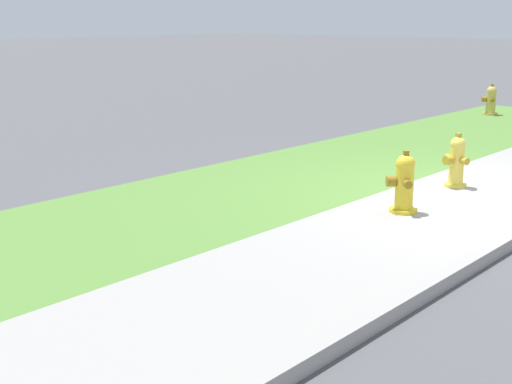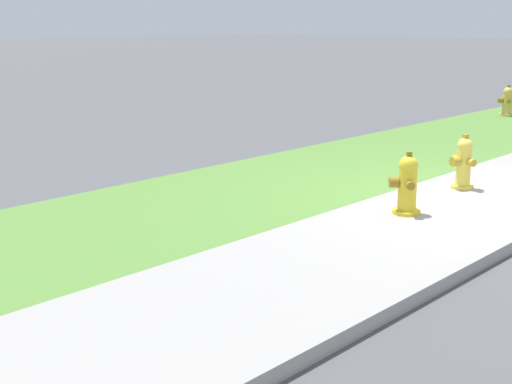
% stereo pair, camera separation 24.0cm
% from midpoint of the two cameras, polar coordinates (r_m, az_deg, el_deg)
% --- Properties ---
extents(ground_plane, '(120.00, 120.00, 0.00)m').
position_cam_midpoint_polar(ground_plane, '(8.84, 16.16, -0.51)').
color(ground_plane, '#515154').
extents(sidewalk_pavement, '(18.00, 1.94, 0.01)m').
position_cam_midpoint_polar(sidewalk_pavement, '(8.84, 16.16, -0.48)').
color(sidewalk_pavement, '#9E9993').
rests_on(sidewalk_pavement, ground).
extents(grass_verge, '(18.00, 2.76, 0.01)m').
position_cam_midpoint_polar(grass_verge, '(10.02, 3.96, 1.69)').
color(grass_verge, '#568438').
rests_on(grass_verge, ground).
extents(fire_hydrant_far_end, '(0.34, 0.37, 0.70)m').
position_cam_midpoint_polar(fire_hydrant_far_end, '(9.29, 15.03, 2.35)').
color(fire_hydrant_far_end, yellow).
rests_on(fire_hydrant_far_end, ground).
extents(fire_hydrant_across_street, '(0.37, 0.36, 0.67)m').
position_cam_midpoint_polar(fire_hydrant_across_street, '(16.55, 17.88, 6.99)').
color(fire_hydrant_across_street, gold).
rests_on(fire_hydrant_across_street, ground).
extents(fire_hydrant_near_corner, '(0.35, 0.35, 0.70)m').
position_cam_midpoint_polar(fire_hydrant_near_corner, '(7.94, 10.91, 0.67)').
color(fire_hydrant_near_corner, yellow).
rests_on(fire_hydrant_near_corner, ground).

